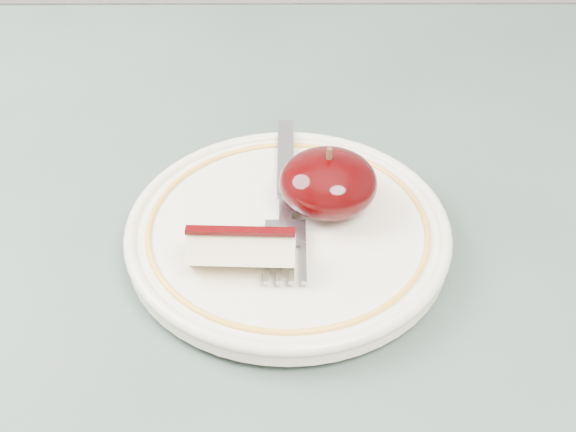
{
  "coord_description": "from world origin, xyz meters",
  "views": [
    {
      "loc": [
        -0.02,
        -0.32,
        1.13
      ],
      "look_at": [
        -0.02,
        0.08,
        0.78
      ],
      "focal_mm": 50.0,
      "sensor_mm": 36.0,
      "label": 1
    }
  ],
  "objects_px": {
    "plate": "(288,232)",
    "apple_half": "(328,183)",
    "fork": "(285,198)",
    "table": "(315,423)"
  },
  "relations": [
    {
      "from": "plate",
      "to": "apple_half",
      "type": "relative_size",
      "value": 3.27
    },
    {
      "from": "plate",
      "to": "fork",
      "type": "relative_size",
      "value": 1.25
    },
    {
      "from": "fork",
      "to": "plate",
      "type": "bearing_deg",
      "value": -175.95
    },
    {
      "from": "apple_half",
      "to": "table",
      "type": "bearing_deg",
      "value": -94.84
    },
    {
      "from": "plate",
      "to": "fork",
      "type": "distance_m",
      "value": 0.03
    },
    {
      "from": "table",
      "to": "fork",
      "type": "distance_m",
      "value": 0.16
    },
    {
      "from": "table",
      "to": "plate",
      "type": "distance_m",
      "value": 0.13
    },
    {
      "from": "apple_half",
      "to": "plate",
      "type": "bearing_deg",
      "value": -141.74
    },
    {
      "from": "plate",
      "to": "fork",
      "type": "xyz_separation_m",
      "value": [
        -0.0,
        0.02,
        0.01
      ]
    },
    {
      "from": "plate",
      "to": "apple_half",
      "type": "height_order",
      "value": "apple_half"
    }
  ]
}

